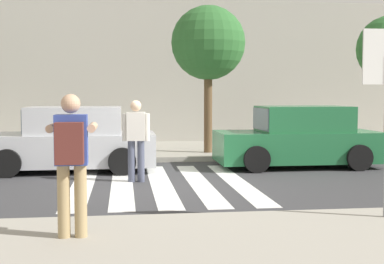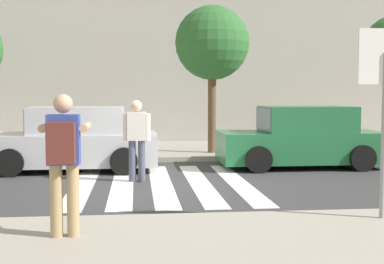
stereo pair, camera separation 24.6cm
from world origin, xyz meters
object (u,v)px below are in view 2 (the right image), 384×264
object	(u,v)px
parked_car_green	(302,139)
pedestrian_crossing	(137,136)
parked_car_silver	(73,141)
street_tree_center	(212,44)
photographer_with_backpack	(64,152)

from	to	relation	value
parked_car_green	pedestrian_crossing	bearing A→B (deg)	-156.63
parked_car_silver	street_tree_center	size ratio (longest dim) A/B	0.96
street_tree_center	parked_car_silver	bearing A→B (deg)	-147.42
photographer_with_backpack	parked_car_green	xyz separation A→B (m)	(5.04, 6.63, -0.44)
pedestrian_crossing	parked_car_silver	world-z (taller)	pedestrian_crossing
photographer_with_backpack	parked_car_silver	bearing A→B (deg)	95.60
street_tree_center	parked_car_green	bearing A→B (deg)	-50.53
street_tree_center	photographer_with_backpack	bearing A→B (deg)	-108.86
pedestrian_crossing	street_tree_center	distance (m)	5.27
photographer_with_backpack	parked_car_silver	size ratio (longest dim) A/B	0.42
photographer_with_backpack	parked_car_green	distance (m)	8.34
parked_car_green	street_tree_center	size ratio (longest dim) A/B	0.96
parked_car_silver	street_tree_center	xyz separation A→B (m)	(3.73, 2.38, 2.58)
parked_car_green	street_tree_center	distance (m)	4.03
pedestrian_crossing	street_tree_center	size ratio (longest dim) A/B	0.40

